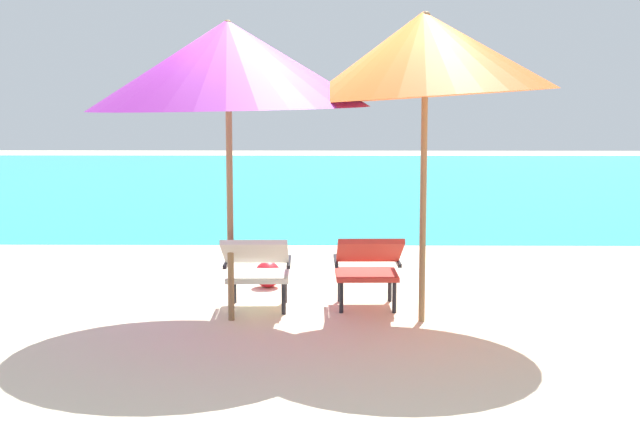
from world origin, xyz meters
name	(u,v)px	position (x,y,z in m)	size (l,w,h in m)	color
ground_plane	(323,235)	(0.00, 4.00, 0.00)	(40.00, 40.00, 0.00)	beige
ocean_band	(327,180)	(0.00, 12.18, 0.00)	(40.00, 18.00, 0.01)	#28B2B7
lounge_chair_left	(257,265)	(-0.51, -0.30, 0.40)	(0.56, 0.89, 0.68)	silver
lounge_chair_right	(368,264)	(0.40, -0.23, 0.40)	(0.56, 0.89, 0.68)	red
beach_umbrella_left	(228,65)	(-0.70, -0.53, 2.02)	(2.98, 2.97, 2.39)	olive
beach_umbrella_right	(425,55)	(0.82, -0.54, 2.10)	(2.24, 2.21, 2.49)	olive
beach_ball	(268,274)	(-0.50, 0.73, 0.12)	(0.25, 0.25, 0.25)	red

